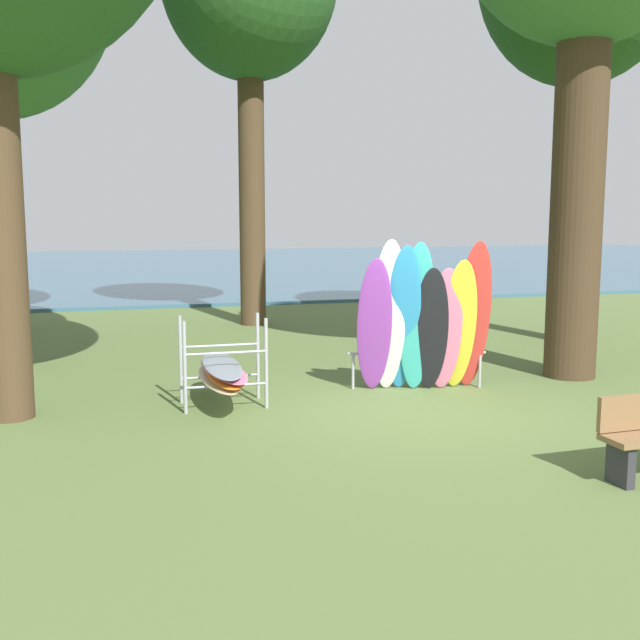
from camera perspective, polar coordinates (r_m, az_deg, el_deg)
ground_plane at (r=10.27m, az=6.57°, el=-6.97°), size 80.00×80.00×0.00m
lake_water at (r=40.02m, az=-10.24°, el=4.08°), size 80.00×36.00×0.10m
leaning_board_pile at (r=11.28m, az=7.86°, el=-0.18°), size 2.15×1.03×2.31m
board_storage_rack at (r=10.53m, az=-7.43°, el=-3.84°), size 1.15×2.13×1.25m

